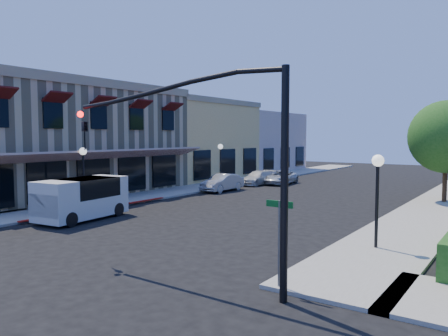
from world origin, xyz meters
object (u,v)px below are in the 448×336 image
Objects in this scene: lamppost_left_near at (83,162)px; lamppost_left_far at (220,154)px; parked_car_d at (281,177)px; lamppost_right_far at (445,159)px; white_van at (81,196)px; signal_mast_arm at (215,142)px; street_tree_a at (446,137)px; street_name_sign at (279,230)px; lamppost_right_near at (378,177)px; parked_car_c at (258,178)px; parked_car_b at (222,183)px; parked_car_a at (80,205)px.

lamppost_left_far is (0.00, 14.00, 0.00)m from lamppost_left_near.
lamppost_left_far reaches higher than parked_car_d.
white_van is at bearing -127.16° from lamppost_right_far.
lamppost_right_far is (2.64, 22.50, -1.35)m from signal_mast_arm.
street_name_sign is (-1.30, -19.80, -2.50)m from street_tree_a.
white_van is (-12.99, 3.34, -0.49)m from street_name_sign.
street_tree_a reaches higher than lamppost_right_near.
lamppost_left_far is at bearing 128.94° from street_name_sign.
lamppost_left_far is 1.00× the size of lamppost_right_far.
lamppost_left_far is (-14.36, 20.50, -1.35)m from signal_mast_arm.
lamppost_right_far reaches higher than parked_car_c.
lamppost_left_far is 0.89× the size of parked_car_b.
street_name_sign is 0.58× the size of parked_car_d.
parked_car_d is at bearing 79.85° from parked_car_b.
lamppost_left_near is at bearing 180.00° from lamppost_right_near.
street_tree_a is 15.70m from parked_car_b.
signal_mast_arm is 7.15m from lamppost_right_near.
street_tree_a is at bearing 51.71° from parked_car_a.
signal_mast_arm is 26.95m from parked_car_d.
white_van is 20.48m from parked_car_d.
street_tree_a is 14.08m from lamppost_right_near.
white_van reaches higher than parked_car_c.
lamppost_right_near reaches higher than parked_car_d.
lamppost_left_near is 17.00m from lamppost_right_near.
signal_mast_arm is 26.13m from parked_car_c.
parked_car_b is at bearing -107.02° from parked_car_d.
parked_car_d is (-13.30, 18.00, -2.14)m from lamppost_right_near.
lamppost_right_far is 14.86m from parked_car_c.
parked_car_b reaches higher than parked_car_a.
lamppost_right_near is at bearing 9.98° from white_van.
street_name_sign reaches higher than parked_car_d.
signal_mast_arm is at bearing -19.60° from white_van.
signal_mast_arm is 22.70m from lamppost_right_far.
lamppost_left_far is at bearing -138.48° from parked_car_d.
lamppost_right_far reaches higher than street_name_sign.
lamppost_left_near reaches higher than parked_car_b.
parked_car_a is (-12.06, 4.50, -3.45)m from signal_mast_arm.
lamppost_right_near reaches higher than parked_car_b.
signal_mast_arm reaches higher than parked_car_c.
street_name_sign is 13.43m from white_van.
street_tree_a reaches higher than signal_mast_arm.
signal_mast_arm is 1.86× the size of parked_car_d.
lamppost_right_far is at bearing -14.27° from parked_car_d.
parked_car_a is (-0.71, 0.46, -0.57)m from white_van.
lamppost_left_near is at bearing 155.63° from signal_mast_arm.
lamppost_right_far is (17.00, 16.00, 0.00)m from lamppost_left_near.
lamppost_right_near is 14.29m from white_van.
signal_mast_arm is 15.82m from lamppost_left_near.
lamppost_left_near is 0.96× the size of parked_car_a.
street_name_sign reaches higher than parked_car_b.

